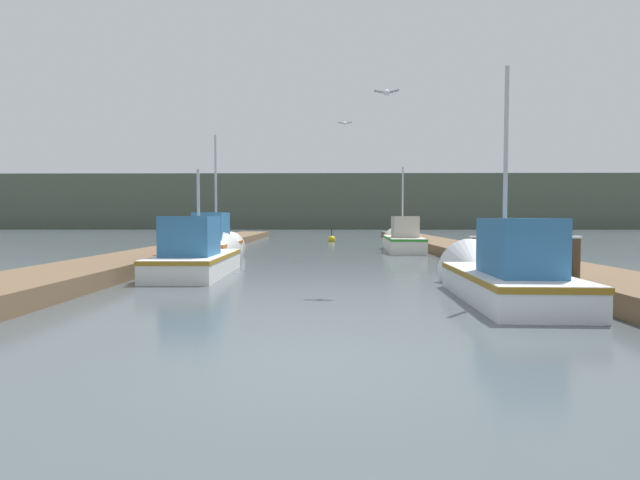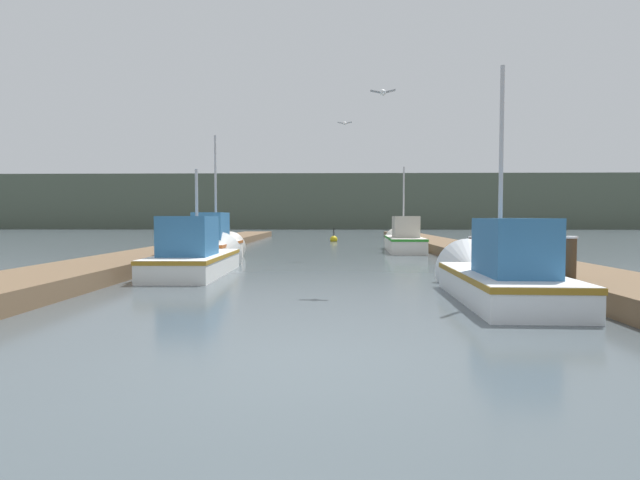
# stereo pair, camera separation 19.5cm
# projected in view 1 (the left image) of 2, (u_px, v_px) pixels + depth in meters

# --- Properties ---
(ground_plane) EXTENTS (200.00, 200.00, 0.00)m
(ground_plane) POSITION_uv_depth(u_px,v_px,m) (311.00, 363.00, 5.31)
(ground_plane) COLOR #424C51
(dock_left) EXTENTS (2.23, 40.00, 0.40)m
(dock_left) POSITION_uv_depth(u_px,v_px,m) (189.00, 249.00, 21.37)
(dock_left) COLOR brown
(dock_left) RESTS_ON ground_plane
(dock_right) EXTENTS (2.23, 40.00, 0.40)m
(dock_right) POSITION_uv_depth(u_px,v_px,m) (458.00, 249.00, 21.20)
(dock_right) COLOR brown
(dock_right) RESTS_ON ground_plane
(distant_shore_ridge) EXTENTS (120.00, 16.00, 7.38)m
(distant_shore_ridge) POSITION_uv_depth(u_px,v_px,m) (326.00, 203.00, 73.67)
(distant_shore_ridge) COLOR #4C5647
(distant_shore_ridge) RESTS_ON ground_plane
(fishing_boat_0) EXTENTS (1.78, 4.91, 4.88)m
(fishing_boat_0) POSITION_uv_depth(u_px,v_px,m) (501.00, 273.00, 9.67)
(fishing_boat_0) COLOR silver
(fishing_boat_0) RESTS_ON ground_plane
(fishing_boat_1) EXTENTS (1.77, 5.31, 3.39)m
(fishing_boat_1) POSITION_uv_depth(u_px,v_px,m) (201.00, 256.00, 13.97)
(fishing_boat_1) COLOR silver
(fishing_boat_1) RESTS_ON ground_plane
(fishing_boat_2) EXTENTS (1.39, 4.52, 4.75)m
(fishing_boat_2) POSITION_uv_depth(u_px,v_px,m) (217.00, 245.00, 17.76)
(fishing_boat_2) COLOR silver
(fishing_boat_2) RESTS_ON ground_plane
(fishing_boat_3) EXTENTS (1.74, 6.01, 4.25)m
(fishing_boat_3) POSITION_uv_depth(u_px,v_px,m) (402.00, 240.00, 23.29)
(fishing_boat_3) COLOR silver
(fishing_boat_3) RESTS_ON ground_plane
(mooring_piling_0) EXTENTS (0.31, 0.31, 0.96)m
(mooring_piling_0) POSITION_uv_depth(u_px,v_px,m) (474.00, 251.00, 15.67)
(mooring_piling_0) COLOR #473523
(mooring_piling_0) RESTS_ON ground_plane
(mooring_piling_1) EXTENTS (0.31, 0.31, 1.28)m
(mooring_piling_1) POSITION_uv_depth(u_px,v_px,m) (170.00, 247.00, 15.53)
(mooring_piling_1) COLOR #473523
(mooring_piling_1) RESTS_ON ground_plane
(mooring_piling_3) EXTENTS (0.28, 0.28, 1.20)m
(mooring_piling_3) POSITION_uv_depth(u_px,v_px,m) (573.00, 267.00, 9.51)
(mooring_piling_3) COLOR #473523
(mooring_piling_3) RESTS_ON ground_plane
(channel_buoy) EXTENTS (0.48, 0.48, 0.98)m
(channel_buoy) POSITION_uv_depth(u_px,v_px,m) (332.00, 239.00, 32.08)
(channel_buoy) COLOR gold
(channel_buoy) RESTS_ON ground_plane
(seagull_lead) EXTENTS (0.55, 0.29, 0.12)m
(seagull_lead) POSITION_uv_depth(u_px,v_px,m) (345.00, 123.00, 19.11)
(seagull_lead) COLOR white
(seagull_1) EXTENTS (0.56, 0.29, 0.12)m
(seagull_1) POSITION_uv_depth(u_px,v_px,m) (387.00, 93.00, 10.92)
(seagull_1) COLOR white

